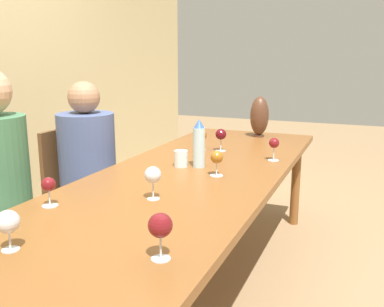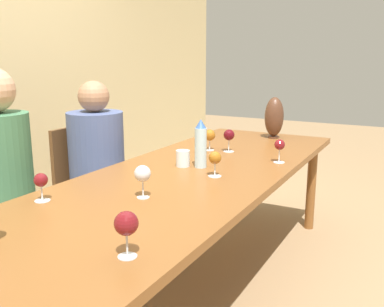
# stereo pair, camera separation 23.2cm
# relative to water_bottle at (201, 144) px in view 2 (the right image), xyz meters

# --- Properties ---
(ground_plane) EXTENTS (14.00, 14.00, 0.00)m
(ground_plane) POSITION_rel_water_bottle_xyz_m (-0.14, 0.00, -0.86)
(ground_plane) COLOR #937551
(dining_table) EXTENTS (2.80, 0.94, 0.72)m
(dining_table) POSITION_rel_water_bottle_xyz_m (-0.14, 0.00, -0.19)
(dining_table) COLOR brown
(dining_table) RESTS_ON ground_plane
(water_bottle) EXTENTS (0.07, 0.07, 0.27)m
(water_bottle) POSITION_rel_water_bottle_xyz_m (0.00, 0.00, 0.00)
(water_bottle) COLOR #ADCCD6
(water_bottle) RESTS_ON dining_table
(water_tumbler) EXTENTS (0.08, 0.08, 0.09)m
(water_tumbler) POSITION_rel_water_bottle_xyz_m (-0.03, 0.10, -0.09)
(water_tumbler) COLOR silver
(water_tumbler) RESTS_ON dining_table
(vase) EXTENTS (0.14, 0.14, 0.32)m
(vase) POSITION_rel_water_bottle_xyz_m (1.06, -0.08, 0.03)
(vase) COLOR #4C2D1E
(vase) RESTS_ON dining_table
(wine_glass_0) EXTENTS (0.07, 0.07, 0.15)m
(wine_glass_0) POSITION_rel_water_bottle_xyz_m (-0.60, -0.02, -0.02)
(wine_glass_0) COLOR silver
(wine_glass_0) RESTS_ON dining_table
(wine_glass_1) EXTENTS (0.07, 0.07, 0.14)m
(wine_glass_1) POSITION_rel_water_bottle_xyz_m (0.32, -0.36, -0.03)
(wine_glass_1) COLOR silver
(wine_glass_1) RESTS_ON dining_table
(wine_glass_2) EXTENTS (0.08, 0.08, 0.15)m
(wine_glass_2) POSITION_rel_water_bottle_xyz_m (-1.10, -0.31, -0.02)
(wine_glass_2) COLOR silver
(wine_glass_2) RESTS_ON dining_table
(wine_glass_4) EXTENTS (0.07, 0.07, 0.13)m
(wine_glass_4) POSITION_rel_water_bottle_xyz_m (-0.85, 0.34, -0.04)
(wine_glass_4) COLOR silver
(wine_glass_4) RESTS_ON dining_table
(wine_glass_5) EXTENTS (0.07, 0.07, 0.15)m
(wine_glass_5) POSITION_rel_water_bottle_xyz_m (0.45, 0.02, -0.03)
(wine_glass_5) COLOR silver
(wine_glass_5) RESTS_ON dining_table
(wine_glass_6) EXTENTS (0.08, 0.08, 0.14)m
(wine_glass_6) POSITION_rel_water_bottle_xyz_m (0.43, 0.15, -0.03)
(wine_glass_6) COLOR silver
(wine_glass_6) RESTS_ON dining_table
(wine_glass_7) EXTENTS (0.07, 0.07, 0.14)m
(wine_glass_7) POSITION_rel_water_bottle_xyz_m (-0.14, -0.15, -0.04)
(wine_glass_7) COLOR silver
(wine_glass_7) RESTS_ON dining_table
(chair_far) EXTENTS (0.44, 0.44, 0.88)m
(chair_far) POSITION_rel_water_bottle_xyz_m (0.02, 0.85, -0.37)
(chair_far) COLOR brown
(chair_far) RESTS_ON ground_plane
(person_near) EXTENTS (0.33, 0.33, 1.29)m
(person_near) POSITION_rel_water_bottle_xyz_m (-0.71, 0.77, -0.15)
(person_near) COLOR #2D2D38
(person_near) RESTS_ON ground_plane
(person_far) EXTENTS (0.36, 0.36, 1.19)m
(person_far) POSITION_rel_water_bottle_xyz_m (0.02, 0.77, -0.22)
(person_far) COLOR #2D2D38
(person_far) RESTS_ON ground_plane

